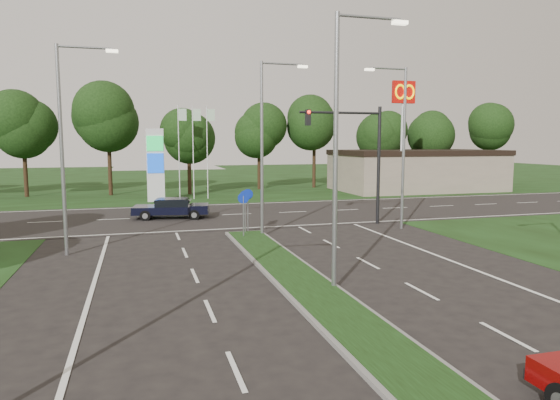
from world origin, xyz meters
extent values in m
plane|color=black|center=(0.00, 0.00, 0.00)|extent=(160.00, 160.00, 0.00)
cube|color=black|center=(0.00, 55.00, 0.00)|extent=(160.00, 50.00, 0.02)
cube|color=black|center=(0.00, 24.00, 0.00)|extent=(160.00, 12.00, 0.02)
cube|color=slate|center=(0.00, 4.00, 0.06)|extent=(2.00, 26.00, 0.12)
cube|color=gray|center=(22.00, 36.00, 2.00)|extent=(16.00, 9.00, 4.00)
cylinder|color=gray|center=(0.80, 6.00, 4.50)|extent=(0.16, 0.16, 9.00)
cylinder|color=gray|center=(1.90, 6.00, 8.90)|extent=(2.20, 0.10, 0.10)
cube|color=#FFF2CC|center=(3.00, 6.00, 8.80)|extent=(0.50, 0.22, 0.12)
cylinder|color=gray|center=(0.80, 16.00, 4.50)|extent=(0.16, 0.16, 9.00)
cylinder|color=gray|center=(1.90, 16.00, 8.90)|extent=(2.20, 0.10, 0.10)
cube|color=#FFF2CC|center=(3.00, 16.00, 8.80)|extent=(0.50, 0.22, 0.12)
cylinder|color=gray|center=(-8.50, 14.00, 4.50)|extent=(0.16, 0.16, 9.00)
cylinder|color=gray|center=(-7.40, 14.00, 8.90)|extent=(2.20, 0.10, 0.10)
cube|color=#FFF2CC|center=(-6.30, 14.00, 8.80)|extent=(0.50, 0.22, 0.12)
cylinder|color=gray|center=(9.00, 16.00, 4.50)|extent=(0.16, 0.16, 9.00)
cylinder|color=gray|center=(7.90, 16.00, 8.90)|extent=(2.20, 0.10, 0.10)
cube|color=#FFF2CC|center=(6.80, 16.00, 8.80)|extent=(0.50, 0.22, 0.12)
cylinder|color=black|center=(8.50, 18.00, 3.50)|extent=(0.20, 0.20, 7.00)
cylinder|color=black|center=(6.00, 18.00, 6.60)|extent=(5.00, 0.14, 0.14)
cube|color=black|center=(4.00, 18.00, 6.30)|extent=(0.28, 0.28, 0.90)
sphere|color=#FF190C|center=(4.00, 17.82, 6.60)|extent=(0.20, 0.20, 0.20)
cylinder|color=gray|center=(-0.30, 15.50, 1.10)|extent=(0.06, 0.06, 2.20)
cylinder|color=#0C26A5|center=(-0.30, 15.50, 2.10)|extent=(0.56, 0.04, 0.56)
cylinder|color=gray|center=(0.00, 16.50, 1.10)|extent=(0.06, 0.06, 2.20)
cylinder|color=#0C26A5|center=(0.00, 16.50, 2.10)|extent=(0.56, 0.04, 0.56)
cylinder|color=gray|center=(0.30, 17.20, 1.10)|extent=(0.06, 0.06, 2.20)
cylinder|color=#0C26A5|center=(0.30, 17.20, 2.10)|extent=(0.56, 0.04, 0.56)
cube|color=silver|center=(-4.00, 33.00, 3.00)|extent=(1.40, 0.30, 6.00)
cube|color=#0CA53F|center=(-4.00, 32.82, 4.80)|extent=(1.30, 0.08, 1.20)
cube|color=#0C3FBF|center=(-4.00, 32.82, 3.20)|extent=(1.30, 0.08, 1.60)
cylinder|color=silver|center=(-2.00, 34.00, 4.00)|extent=(0.08, 0.08, 8.00)
cube|color=#B2D8B2|center=(-1.65, 34.00, 7.20)|extent=(0.70, 0.02, 1.00)
cylinder|color=silver|center=(-0.80, 34.00, 4.00)|extent=(0.08, 0.08, 8.00)
cube|color=#B2D8B2|center=(-0.45, 34.00, 7.20)|extent=(0.70, 0.02, 1.00)
cylinder|color=silver|center=(0.40, 34.00, 4.00)|extent=(0.08, 0.08, 8.00)
cube|color=#B2D8B2|center=(0.75, 34.00, 7.20)|extent=(0.70, 0.02, 1.00)
cylinder|color=silver|center=(18.00, 32.00, 5.00)|extent=(0.30, 0.30, 10.00)
cube|color=#BF0C07|center=(18.00, 32.00, 9.40)|extent=(2.20, 0.35, 2.00)
torus|color=#FFC600|center=(17.55, 31.78, 9.40)|extent=(1.06, 0.16, 1.06)
torus|color=#FFC600|center=(18.45, 31.78, 9.40)|extent=(1.06, 0.16, 1.06)
cylinder|color=black|center=(0.00, 40.00, 2.20)|extent=(0.36, 0.36, 4.40)
sphere|color=black|center=(0.00, 40.00, 6.50)|extent=(6.00, 6.00, 6.00)
sphere|color=black|center=(0.30, 39.80, 7.50)|extent=(4.80, 4.80, 4.80)
cube|color=black|center=(-3.41, 23.44, 0.59)|extent=(4.98, 2.68, 0.48)
cube|color=black|center=(-3.31, 23.42, 1.05)|extent=(2.32, 1.96, 0.45)
cube|color=black|center=(-3.31, 23.42, 1.28)|extent=(1.93, 1.81, 0.04)
cylinder|color=black|center=(-5.05, 22.81, 0.33)|extent=(0.69, 0.32, 0.67)
cylinder|color=black|center=(-4.75, 24.56, 0.33)|extent=(0.69, 0.32, 0.67)
cylinder|color=black|center=(-2.06, 22.32, 0.33)|extent=(0.69, 0.32, 0.67)
cylinder|color=black|center=(-1.77, 24.07, 0.33)|extent=(0.69, 0.32, 0.67)
camera|label=1|loc=(-5.40, -9.13, 4.93)|focal=32.00mm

